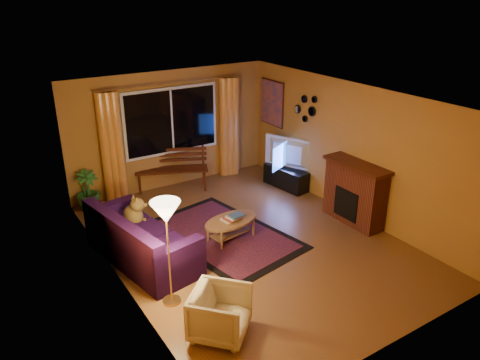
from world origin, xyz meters
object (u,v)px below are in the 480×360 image
sofa (142,237)px  armchair (220,311)px  floor_lamp (169,254)px  bench (172,179)px  tv_console (286,178)px  coffee_table (231,229)px

sofa → armchair: (0.17, -2.15, -0.07)m
sofa → armchair: sofa is taller
armchair → floor_lamp: floor_lamp is taller
bench → armchair: bearing=-83.1°
bench → floor_lamp: size_ratio=0.97×
tv_console → floor_lamp: bearing=-156.3°
armchair → tv_console: (3.55, 3.24, -0.13)m
coffee_table → armchair: bearing=-124.8°
bench → tv_console: bearing=-5.2°
sofa → tv_console: (3.72, 1.09, -0.20)m
bench → floor_lamp: floor_lamp is taller
floor_lamp → sofa: bearing=86.3°
bench → tv_console: size_ratio=1.43×
coffee_table → bench: bearing=88.6°
armchair → floor_lamp: size_ratio=0.45×
armchair → coffee_table: bearing=12.9°
bench → floor_lamp: bearing=-90.7°
bench → sofa: size_ratio=0.72×
floor_lamp → tv_console: size_ratio=1.47×
armchair → sofa: bearing=52.1°
bench → floor_lamp: (-1.67, -3.53, 0.55)m
floor_lamp → coffee_table: bearing=32.8°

